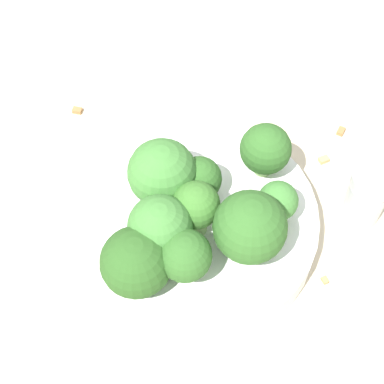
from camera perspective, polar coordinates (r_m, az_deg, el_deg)
The scene contains 16 objects.
ground_plane at distance 0.59m, azimuth -0.00°, elevation -3.64°, with size 3.00×3.00×0.00m, color beige.
bowl at distance 0.57m, azimuth -0.00°, elevation -2.85°, with size 0.22×0.22×0.03m, color white.
broccoli_floret_0 at distance 0.50m, azimuth -0.63°, elevation -5.75°, with size 0.04×0.04×0.06m.
broccoli_floret_1 at distance 0.51m, azimuth 5.17°, elevation -3.17°, with size 0.06×0.06×0.07m.
broccoli_floret_2 at distance 0.52m, azimuth 0.35°, elevation -1.36°, with size 0.04×0.04×0.06m.
broccoli_floret_3 at distance 0.51m, azimuth -2.85°, elevation -3.20°, with size 0.05×0.05×0.07m.
broccoli_floret_4 at distance 0.51m, azimuth -4.98°, elevation -6.28°, with size 0.06×0.06×0.06m.
broccoli_floret_5 at distance 0.54m, azimuth 7.62°, elevation -0.90°, with size 0.03×0.03×0.05m.
broccoli_floret_6 at distance 0.56m, azimuth 6.55°, elevation 3.75°, with size 0.05×0.05×0.06m.
broccoli_floret_7 at distance 0.55m, azimuth 0.58°, elevation 1.18°, with size 0.04×0.04×0.05m.
broccoli_floret_8 at distance 0.54m, azimuth -2.67°, elevation 1.67°, with size 0.06×0.06×0.07m.
pepper_shaker at distance 0.59m, azimuth 15.24°, elevation -0.35°, with size 0.04×0.04×0.06m.
almond_crumb_0 at distance 0.67m, azimuth 13.13°, elevation 5.41°, with size 0.01×0.01×0.01m, color olive.
almond_crumb_2 at distance 0.64m, azimuth 11.67°, elevation 2.96°, with size 0.01×0.01×0.01m, color tan.
almond_crumb_3 at distance 0.58m, azimuth 11.75°, elevation -7.61°, with size 0.01×0.00×0.01m, color #AD7F4C.
almond_crumb_4 at distance 0.68m, azimuth -10.19°, elevation 7.27°, with size 0.01×0.01×0.01m, color olive.
Camera 1 is at (-0.09, 0.28, 0.51)m, focal length 60.00 mm.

